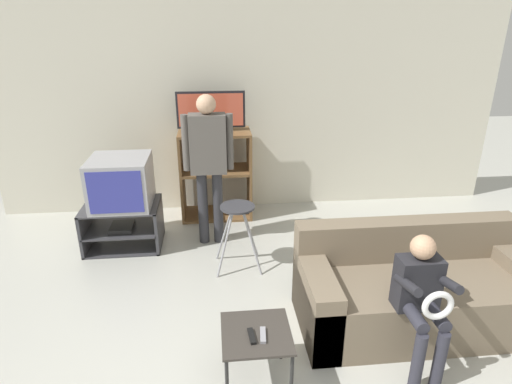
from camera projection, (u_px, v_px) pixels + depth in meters
The scene contains 12 objects.
wall_back at pixel (251, 109), 5.37m from camera, with size 6.40×0.06×2.60m.
tv_stand at pixel (123, 226), 4.70m from camera, with size 0.81×0.59×0.49m.
television_main at pixel (121, 182), 4.52m from camera, with size 0.61×0.62×0.52m.
media_shelf at pixel (216, 174), 5.32m from camera, with size 0.87×0.49×1.10m.
television_flat at pixel (211, 112), 5.05m from camera, with size 0.81×0.20×0.47m.
folding_stool at pixel (238, 219), 4.17m from camera, with size 0.46×0.38×0.68m.
snack_table at pixel (256, 338), 2.83m from camera, with size 0.46×0.46×0.43m.
remote_control_black at pixel (252, 336), 2.76m from camera, with size 0.04×0.14×0.02m, color black.
remote_control_white at pixel (263, 335), 2.77m from camera, with size 0.04×0.14×0.02m, color gray.
couch at pixel (415, 291), 3.48m from camera, with size 1.89×0.82×0.80m.
person_standing_adult at pixel (208, 156), 4.49m from camera, with size 0.53×0.20×1.65m.
person_seated_child at pixel (422, 295), 2.90m from camera, with size 0.33×0.43×1.01m.
Camera 1 is at (-0.48, -1.38, 2.34)m, focal length 30.00 mm.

